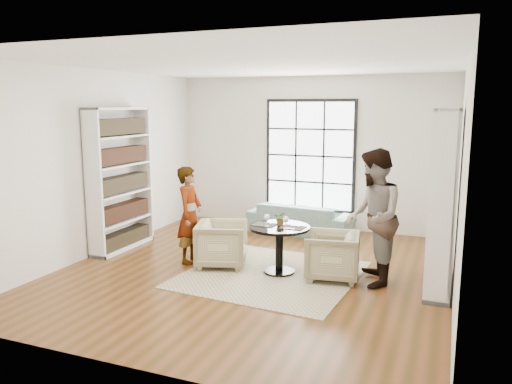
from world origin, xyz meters
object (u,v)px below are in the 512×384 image
at_px(flower_centerpiece, 281,218).
at_px(wine_glass_left, 267,218).
at_px(sofa, 300,218).
at_px(armchair_left, 222,244).
at_px(person_left, 190,215).
at_px(wine_glass_right, 286,220).
at_px(person_right, 373,218).
at_px(pedestal_table, 279,239).
at_px(armchair_right, 332,256).

bearing_deg(flower_centerpiece, wine_glass_left, -139.15).
bearing_deg(sofa, armchair_left, 82.37).
relative_size(sofa, person_left, 1.31).
xyz_separation_m(sofa, wine_glass_right, (0.53, -2.50, 0.55)).
height_order(sofa, person_right, person_right).
bearing_deg(person_right, wine_glass_right, -95.42).
bearing_deg(wine_glass_left, person_left, 175.86).
height_order(sofa, flower_centerpiece, flower_centerpiece).
relative_size(sofa, person_right, 1.06).
bearing_deg(person_left, flower_centerpiece, -94.79).
bearing_deg(pedestal_table, flower_centerpiece, 84.66).
distance_m(armchair_left, wine_glass_left, 0.92).
height_order(sofa, armchair_right, armchair_right).
bearing_deg(armchair_right, wine_glass_left, -89.21).
bearing_deg(armchair_left, flower_centerpiece, -105.41).
relative_size(person_right, wine_glass_left, 10.19).
bearing_deg(pedestal_table, armchair_left, -179.88).
distance_m(sofa, armchair_left, 2.44).
distance_m(pedestal_table, flower_centerpiece, 0.30).
xyz_separation_m(person_left, wine_glass_right, (1.61, -0.11, 0.08)).
relative_size(armchair_right, wine_glass_left, 4.02).
bearing_deg(wine_glass_left, flower_centerpiece, 40.85).
bearing_deg(person_left, wine_glass_left, -100.78).
distance_m(sofa, person_right, 2.97).
relative_size(pedestal_table, sofa, 0.45).
xyz_separation_m(armchair_right, wine_glass_right, (-0.64, -0.17, 0.50)).
height_order(pedestal_table, person_right, person_right).
height_order(pedestal_table, armchair_left, pedestal_table).
distance_m(pedestal_table, armchair_right, 0.79).
height_order(armchair_right, wine_glass_left, wine_glass_left).
bearing_deg(armchair_right, flower_centerpiece, -97.81).
relative_size(armchair_left, wine_glass_right, 4.17).
distance_m(sofa, wine_glass_right, 2.61).
distance_m(armchair_left, wine_glass_right, 1.17).
distance_m(person_right, wine_glass_left, 1.49).
height_order(armchair_left, person_left, person_left).
xyz_separation_m(person_right, wine_glass_left, (-1.48, -0.15, -0.10)).
relative_size(armchair_right, person_right, 0.39).
relative_size(sofa, flower_centerpiece, 9.39).
relative_size(armchair_left, armchair_right, 1.03).
bearing_deg(person_right, wine_glass_left, -97.74).
relative_size(pedestal_table, armchair_right, 1.20).
bearing_deg(person_left, pedestal_table, -96.56).
height_order(armchair_right, person_left, person_left).
relative_size(sofa, wine_glass_left, 10.75).
xyz_separation_m(armchair_left, wine_glass_left, (0.76, -0.10, 0.50)).
bearing_deg(person_left, wine_glass_right, -100.69).
height_order(pedestal_table, wine_glass_left, wine_glass_left).
bearing_deg(person_left, person_right, -95.48).
distance_m(armchair_right, wine_glass_right, 0.83).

